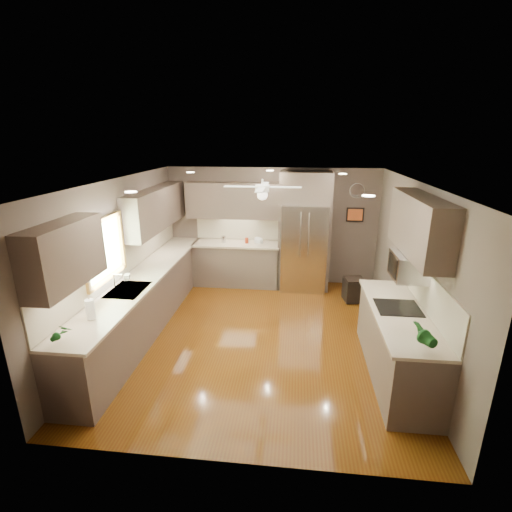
% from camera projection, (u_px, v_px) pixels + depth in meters
% --- Properties ---
extents(floor, '(5.00, 5.00, 0.00)m').
position_uv_depth(floor, '(260.00, 336.00, 6.07)').
color(floor, '#51270A').
rests_on(floor, ground).
extents(ceiling, '(5.00, 5.00, 0.00)m').
position_uv_depth(ceiling, '(261.00, 181.00, 5.30)').
color(ceiling, white).
rests_on(ceiling, ground).
extents(wall_back, '(4.50, 0.00, 4.50)m').
position_uv_depth(wall_back, '(272.00, 226.00, 8.05)').
color(wall_back, brown).
rests_on(wall_back, ground).
extents(wall_front, '(4.50, 0.00, 4.50)m').
position_uv_depth(wall_front, '(233.00, 354.00, 3.32)').
color(wall_front, brown).
rests_on(wall_front, ground).
extents(wall_left, '(0.00, 5.00, 5.00)m').
position_uv_depth(wall_left, '(120.00, 259.00, 5.92)').
color(wall_left, brown).
rests_on(wall_left, ground).
extents(wall_right, '(0.00, 5.00, 5.00)m').
position_uv_depth(wall_right, '(412.00, 269.00, 5.45)').
color(wall_right, brown).
rests_on(wall_right, ground).
extents(canister_b, '(0.12, 0.12, 0.15)m').
position_uv_depth(canister_b, '(224.00, 239.00, 7.94)').
color(canister_b, silver).
rests_on(canister_b, back_run).
extents(canister_d, '(0.08, 0.08, 0.12)m').
position_uv_depth(canister_d, '(247.00, 240.00, 7.88)').
color(canister_d, '#982B10').
rests_on(canister_d, back_run).
extents(soap_bottle, '(0.10, 0.10, 0.18)m').
position_uv_depth(soap_bottle, '(128.00, 276.00, 5.77)').
color(soap_bottle, white).
rests_on(soap_bottle, left_run).
extents(potted_plant_left, '(0.16, 0.11, 0.29)m').
position_uv_depth(potted_plant_left, '(61.00, 333.00, 4.01)').
color(potted_plant_left, '#1A5D21').
rests_on(potted_plant_left, left_run).
extents(potted_plant_right, '(0.25, 0.22, 0.37)m').
position_uv_depth(potted_plant_right, '(424.00, 335.00, 3.90)').
color(potted_plant_right, '#1A5D21').
rests_on(potted_plant_right, right_run).
extents(bowl, '(0.26, 0.26, 0.05)m').
position_uv_depth(bowl, '(258.00, 242.00, 7.91)').
color(bowl, '#B5B088').
rests_on(bowl, back_run).
extents(left_run, '(0.65, 4.70, 1.45)m').
position_uv_depth(left_run, '(146.00, 299.00, 6.26)').
color(left_run, brown).
rests_on(left_run, ground).
extents(back_run, '(1.85, 0.65, 1.45)m').
position_uv_depth(back_run, '(237.00, 263.00, 8.08)').
color(back_run, brown).
rests_on(back_run, ground).
extents(uppers, '(4.50, 4.70, 0.95)m').
position_uv_depth(uppers, '(221.00, 214.00, 6.24)').
color(uppers, brown).
rests_on(uppers, wall_left).
extents(window, '(0.05, 1.12, 0.92)m').
position_uv_depth(window, '(104.00, 250.00, 5.35)').
color(window, '#BFF2B2').
rests_on(window, wall_left).
extents(sink, '(0.50, 0.70, 0.32)m').
position_uv_depth(sink, '(128.00, 292.00, 5.52)').
color(sink, silver).
rests_on(sink, left_run).
extents(refrigerator, '(1.06, 0.75, 2.45)m').
position_uv_depth(refrigerator, '(304.00, 234.00, 7.67)').
color(refrigerator, silver).
rests_on(refrigerator, ground).
extents(right_run, '(0.70, 2.20, 1.45)m').
position_uv_depth(right_run, '(397.00, 342.00, 4.96)').
color(right_run, brown).
rests_on(right_run, ground).
extents(microwave, '(0.43, 0.55, 0.34)m').
position_uv_depth(microwave, '(409.00, 266.00, 4.88)').
color(microwave, silver).
rests_on(microwave, wall_right).
extents(ceiling_fan, '(1.18, 1.18, 0.32)m').
position_uv_depth(ceiling_fan, '(262.00, 190.00, 5.63)').
color(ceiling_fan, white).
rests_on(ceiling_fan, ceiling).
extents(recessed_lights, '(2.84, 3.14, 0.01)m').
position_uv_depth(recessed_lights, '(260.00, 179.00, 5.68)').
color(recessed_lights, white).
rests_on(recessed_lights, ceiling).
extents(wall_clock, '(0.30, 0.03, 0.30)m').
position_uv_depth(wall_clock, '(357.00, 191.00, 7.60)').
color(wall_clock, white).
rests_on(wall_clock, wall_back).
extents(framed_print, '(0.36, 0.03, 0.30)m').
position_uv_depth(framed_print, '(355.00, 215.00, 7.75)').
color(framed_print, black).
rests_on(framed_print, wall_back).
extents(stool, '(0.42, 0.42, 0.46)m').
position_uv_depth(stool, '(354.00, 290.00, 7.28)').
color(stool, black).
rests_on(stool, ground).
extents(paper_towel, '(0.11, 0.11, 0.27)m').
position_uv_depth(paper_towel, '(90.00, 309.00, 4.56)').
color(paper_towel, white).
rests_on(paper_towel, left_run).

